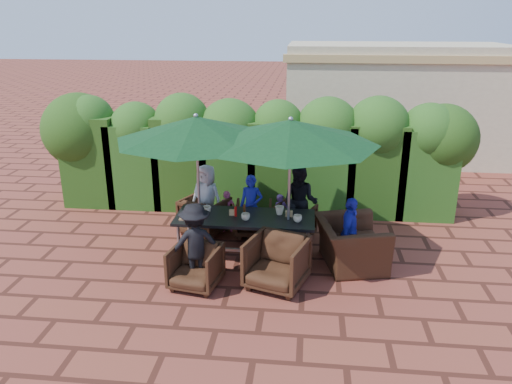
# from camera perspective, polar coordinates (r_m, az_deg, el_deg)

# --- Properties ---
(ground) EXTENTS (80.00, 80.00, 0.00)m
(ground) POSITION_cam_1_polar(r_m,az_deg,el_deg) (8.73, -1.93, -7.21)
(ground) COLOR brown
(ground) RESTS_ON ground
(dining_table) EXTENTS (2.32, 0.90, 0.75)m
(dining_table) POSITION_cam_1_polar(r_m,az_deg,el_deg) (8.39, -1.27, -3.27)
(dining_table) COLOR black
(dining_table) RESTS_ON ground
(umbrella_left) EXTENTS (2.66, 2.66, 2.46)m
(umbrella_left) POSITION_cam_1_polar(r_m,az_deg,el_deg) (8.12, -6.85, 7.21)
(umbrella_left) COLOR gray
(umbrella_left) RESTS_ON ground
(umbrella_right) EXTENTS (2.81, 2.81, 2.46)m
(umbrella_right) POSITION_cam_1_polar(r_m,az_deg,el_deg) (7.81, 3.95, 6.83)
(umbrella_right) COLOR gray
(umbrella_right) RESTS_ON ground
(chair_far_left) EXTENTS (0.99, 0.97, 0.78)m
(chair_far_left) POSITION_cam_1_polar(r_m,az_deg,el_deg) (9.48, -5.86, -2.47)
(chair_far_left) COLOR black
(chair_far_left) RESTS_ON ground
(chair_far_mid) EXTENTS (0.71, 0.67, 0.69)m
(chair_far_mid) POSITION_cam_1_polar(r_m,az_deg,el_deg) (9.41, -0.24, -2.87)
(chair_far_mid) COLOR black
(chair_far_mid) RESTS_ON ground
(chair_far_right) EXTENTS (0.88, 0.86, 0.71)m
(chair_far_right) POSITION_cam_1_polar(r_m,az_deg,el_deg) (9.26, 4.34, -3.23)
(chair_far_right) COLOR black
(chair_far_right) RESTS_ON ground
(chair_near_left) EXTENTS (0.81, 0.78, 0.72)m
(chair_near_left) POSITION_cam_1_polar(r_m,az_deg,el_deg) (7.67, -6.94, -8.27)
(chair_near_left) COLOR black
(chair_near_left) RESTS_ON ground
(chair_near_right) EXTENTS (1.04, 1.01, 0.86)m
(chair_near_right) POSITION_cam_1_polar(r_m,az_deg,el_deg) (7.61, 2.38, -7.81)
(chair_near_right) COLOR black
(chair_near_right) RESTS_ON ground
(chair_end_right) EXTENTS (1.01, 1.31, 1.02)m
(chair_end_right) POSITION_cam_1_polar(r_m,az_deg,el_deg) (8.33, 10.83, -5.02)
(chair_end_right) COLOR black
(chair_end_right) RESTS_ON ground
(adult_far_left) EXTENTS (0.75, 0.60, 1.33)m
(adult_far_left) POSITION_cam_1_polar(r_m,az_deg,el_deg) (9.45, -5.67, -0.79)
(adult_far_left) COLOR silver
(adult_far_left) RESTS_ON ground
(adult_far_mid) EXTENTS (0.45, 0.37, 1.18)m
(adult_far_mid) POSITION_cam_1_polar(r_m,az_deg,el_deg) (9.24, -0.55, -1.64)
(adult_far_mid) COLOR #2125B3
(adult_far_mid) RESTS_ON ground
(adult_far_right) EXTENTS (0.73, 0.54, 1.37)m
(adult_far_right) POSITION_cam_1_polar(r_m,az_deg,el_deg) (9.20, 5.08, -1.19)
(adult_far_right) COLOR black
(adult_far_right) RESTS_ON ground
(adult_near_left) EXTENTS (0.90, 0.64, 1.28)m
(adult_near_left) POSITION_cam_1_polar(r_m,az_deg,el_deg) (7.70, -6.95, -5.86)
(adult_near_left) COLOR black
(adult_near_left) RESTS_ON ground
(adult_end_right) EXTENTS (0.52, 0.76, 1.18)m
(adult_end_right) POSITION_cam_1_polar(r_m,az_deg,el_deg) (8.30, 10.63, -4.53)
(adult_end_right) COLOR #2125B3
(adult_end_right) RESTS_ON ground
(child_left) EXTENTS (0.31, 0.26, 0.80)m
(child_left) POSITION_cam_1_polar(r_m,az_deg,el_deg) (9.52, -3.29, -2.25)
(child_left) COLOR #D94C83
(child_left) RESTS_ON ground
(child_right) EXTENTS (0.34, 0.31, 0.76)m
(child_right) POSITION_cam_1_polar(r_m,az_deg,el_deg) (9.48, 2.82, -2.49)
(child_right) COLOR #8F54B6
(child_right) RESTS_ON ground
(pedestrian_a) EXTENTS (1.70, 0.70, 1.78)m
(pedestrian_a) POSITION_cam_1_polar(r_m,az_deg,el_deg) (12.29, 7.72, 5.01)
(pedestrian_a) COLOR #23822F
(pedestrian_a) RESTS_ON ground
(pedestrian_b) EXTENTS (0.88, 0.69, 1.61)m
(pedestrian_b) POSITION_cam_1_polar(r_m,az_deg,el_deg) (12.51, 12.70, 4.57)
(pedestrian_b) COLOR #D94C83
(pedestrian_b) RESTS_ON ground
(pedestrian_c) EXTENTS (1.07, 1.10, 1.65)m
(pedestrian_c) POSITION_cam_1_polar(r_m,az_deg,el_deg) (12.61, 15.14, 4.55)
(pedestrian_c) COLOR gray
(pedestrian_c) RESTS_ON ground
(cup_a) EXTENTS (0.15, 0.15, 0.12)m
(cup_a) POSITION_cam_1_polar(r_m,az_deg,el_deg) (8.41, -7.71, -2.40)
(cup_a) COLOR beige
(cup_a) RESTS_ON dining_table
(cup_b) EXTENTS (0.14, 0.14, 0.14)m
(cup_b) POSITION_cam_1_polar(r_m,az_deg,el_deg) (8.48, -5.61, -2.07)
(cup_b) COLOR beige
(cup_b) RESTS_ON dining_table
(cup_c) EXTENTS (0.15, 0.15, 0.12)m
(cup_c) POSITION_cam_1_polar(r_m,az_deg,el_deg) (8.19, -1.20, -2.84)
(cup_c) COLOR beige
(cup_c) RESTS_ON dining_table
(cup_d) EXTENTS (0.15, 0.15, 0.14)m
(cup_d) POSITION_cam_1_polar(r_m,az_deg,el_deg) (8.43, 2.71, -2.11)
(cup_d) COLOR beige
(cup_d) RESTS_ON dining_table
(cup_e) EXTENTS (0.15, 0.15, 0.12)m
(cup_e) POSITION_cam_1_polar(r_m,az_deg,el_deg) (8.15, 4.76, -3.03)
(cup_e) COLOR beige
(cup_e) RESTS_ON dining_table
(ketchup_bottle) EXTENTS (0.04, 0.04, 0.17)m
(ketchup_bottle) POSITION_cam_1_polar(r_m,az_deg,el_deg) (8.34, -2.34, -2.23)
(ketchup_bottle) COLOR #B20C0A
(ketchup_bottle) RESTS_ON dining_table
(sauce_bottle) EXTENTS (0.04, 0.04, 0.17)m
(sauce_bottle) POSITION_cam_1_polar(r_m,az_deg,el_deg) (8.42, -1.34, -2.01)
(sauce_bottle) COLOR #4C230C
(sauce_bottle) RESTS_ON dining_table
(serving_tray) EXTENTS (0.35, 0.25, 0.02)m
(serving_tray) POSITION_cam_1_polar(r_m,az_deg,el_deg) (8.36, -7.46, -2.92)
(serving_tray) COLOR #976D49
(serving_tray) RESTS_ON dining_table
(number_block_left) EXTENTS (0.12, 0.06, 0.10)m
(number_block_left) POSITION_cam_1_polar(r_m,az_deg,el_deg) (8.40, -2.66, -2.35)
(number_block_left) COLOR tan
(number_block_left) RESTS_ON dining_table
(number_block_right) EXTENTS (0.12, 0.06, 0.10)m
(number_block_right) POSITION_cam_1_polar(r_m,az_deg,el_deg) (8.36, 3.80, -2.48)
(number_block_right) COLOR tan
(number_block_right) RESTS_ON dining_table
(hedge_wall) EXTENTS (9.10, 1.60, 2.45)m
(hedge_wall) POSITION_cam_1_polar(r_m,az_deg,el_deg) (10.43, -0.47, 5.29)
(hedge_wall) COLOR #1D3E11
(hedge_wall) RESTS_ON ground
(building) EXTENTS (6.20, 3.08, 3.20)m
(building) POSITION_cam_1_polar(r_m,az_deg,el_deg) (15.08, 15.38, 9.94)
(building) COLOR beige
(building) RESTS_ON ground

